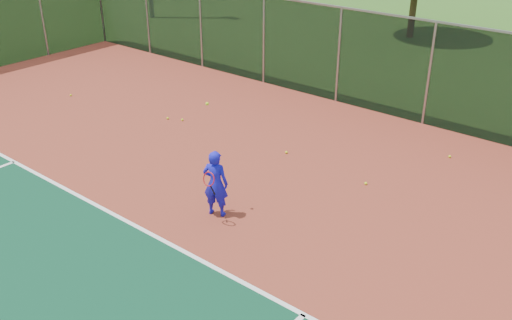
{
  "coord_description": "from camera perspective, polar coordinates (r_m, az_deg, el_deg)",
  "views": [
    {
      "loc": [
        6.01,
        -3.18,
        6.54
      ],
      "look_at": [
        -0.65,
        5.0,
        1.3
      ],
      "focal_mm": 40.0,
      "sensor_mm": 36.0,
      "label": 1
    }
  ],
  "objects": [
    {
      "name": "court_apron",
      "position": [
        10.28,
        -7.97,
        -13.36
      ],
      "size": [
        30.0,
        20.0,
        0.02
      ],
      "primitive_type": "cube",
      "color": "maroon",
      "rests_on": "ground"
    },
    {
      "name": "fence_back",
      "position": [
        17.07,
        16.95,
        8.31
      ],
      "size": [
        30.0,
        0.06,
        3.03
      ],
      "color": "black",
      "rests_on": "court_apron"
    },
    {
      "name": "tennis_player",
      "position": [
        12.02,
        -4.07,
        -2.34
      ],
      "size": [
        0.64,
        0.68,
        2.48
      ],
      "color": "#1816D1",
      "rests_on": "court_apron"
    },
    {
      "name": "practice_ball_0",
      "position": [
        20.02,
        -18.04,
        6.19
      ],
      "size": [
        0.07,
        0.07,
        0.07
      ],
      "primitive_type": "sphere",
      "color": "#D1EB1B",
      "rests_on": "court_apron"
    },
    {
      "name": "practice_ball_2",
      "position": [
        17.19,
        -7.38,
        4.02
      ],
      "size": [
        0.07,
        0.07,
        0.07
      ],
      "primitive_type": "sphere",
      "color": "#D1EB1B",
      "rests_on": "court_apron"
    },
    {
      "name": "practice_ball_3",
      "position": [
        17.36,
        -8.83,
        4.16
      ],
      "size": [
        0.07,
        0.07,
        0.07
      ],
      "primitive_type": "sphere",
      "color": "#D1EB1B",
      "rests_on": "court_apron"
    },
    {
      "name": "practice_ball_4",
      "position": [
        13.73,
        10.92,
        -2.31
      ],
      "size": [
        0.07,
        0.07,
        0.07
      ],
      "primitive_type": "sphere",
      "color": "#D1EB1B",
      "rests_on": "court_apron"
    },
    {
      "name": "practice_ball_5",
      "position": [
        15.6,
        18.81,
        0.34
      ],
      "size": [
        0.07,
        0.07,
        0.07
      ],
      "primitive_type": "sphere",
      "color": "#D1EB1B",
      "rests_on": "court_apron"
    },
    {
      "name": "practice_ball_6",
      "position": [
        15.01,
        3.06,
        0.78
      ],
      "size": [
        0.07,
        0.07,
        0.07
      ],
      "primitive_type": "sphere",
      "color": "#D1EB1B",
      "rests_on": "court_apron"
    }
  ]
}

